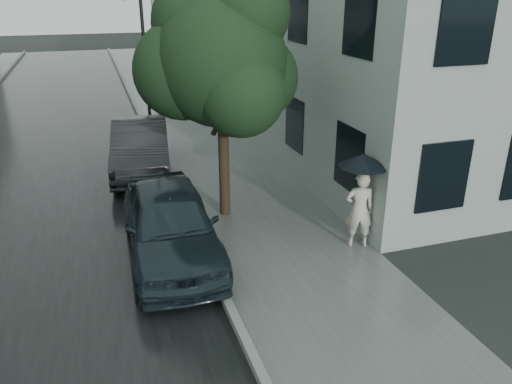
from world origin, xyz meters
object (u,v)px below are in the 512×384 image
object	(u,v)px
street_tree	(220,59)
car_near	(170,223)
lamp_post	(141,57)
pedestrian	(359,210)
car_far	(141,146)

from	to	relation	value
street_tree	car_near	xyz separation A→B (m)	(-1.60, -1.84, -2.98)
lamp_post	pedestrian	bearing A→B (deg)	-56.08
lamp_post	car_far	world-z (taller)	lamp_post
street_tree	pedestrian	bearing A→B (deg)	-48.65
pedestrian	car_far	world-z (taller)	pedestrian
pedestrian	car_near	world-z (taller)	pedestrian
lamp_post	car_far	distance (m)	4.51
pedestrian	car_near	bearing A→B (deg)	6.18
lamp_post	street_tree	bearing A→B (deg)	-66.45
street_tree	lamp_post	bearing A→B (deg)	97.42
lamp_post	car_near	distance (m)	9.75
lamp_post	car_far	bearing A→B (deg)	-82.61
car_near	pedestrian	bearing A→B (deg)	-9.60
pedestrian	street_tree	size ratio (longest dim) A/B	0.30
car_near	car_far	world-z (taller)	same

